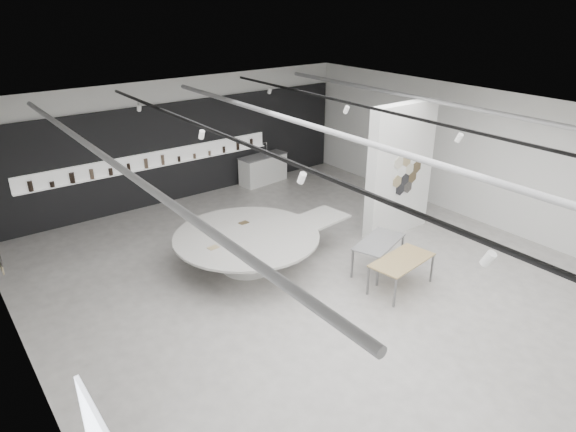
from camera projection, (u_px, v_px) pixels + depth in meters
room at (322, 203)px, 10.91m from camera, size 12.02×14.02×3.82m
back_wall_display at (180, 152)px, 16.21m from camera, size 11.80×0.27×3.10m
partition_column at (400, 170)px, 13.72m from camera, size 2.20×0.38×3.60m
display_island at (250, 246)px, 12.35m from camera, size 4.75×3.87×0.89m
sample_table_wood at (402, 262)px, 11.42m from camera, size 1.66×0.99×0.73m
sample_table_stone at (379, 244)px, 12.19m from camera, size 1.64×1.18×0.76m
kitchen_counter at (263, 169)px, 17.92m from camera, size 1.81×0.87×1.37m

